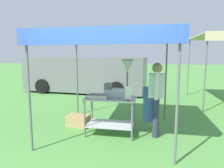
% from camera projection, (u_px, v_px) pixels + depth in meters
% --- Properties ---
extents(ground_plane, '(70.00, 70.00, 0.00)m').
position_uv_depth(ground_plane, '(131.00, 94.00, 9.26)').
color(ground_plane, '#519342').
extents(stall_canopy, '(2.75, 2.61, 2.21)m').
position_uv_depth(stall_canopy, '(111.00, 38.00, 4.31)').
color(stall_canopy, slate).
rests_on(stall_canopy, ground).
extents(donut_cart, '(1.12, 0.64, 0.85)m').
position_uv_depth(donut_cart, '(110.00, 108.00, 4.43)').
color(donut_cart, '#B7B7BC').
rests_on(donut_cart, ground).
extents(donut_tray, '(0.48, 0.32, 0.07)m').
position_uv_depth(donut_tray, '(99.00, 97.00, 4.35)').
color(donut_tray, '#B7B7BC').
rests_on(donut_tray, donut_cart).
extents(donut_fryer, '(0.63, 0.28, 0.83)m').
position_uv_depth(donut_fryer, '(120.00, 83.00, 4.40)').
color(donut_fryer, '#B7B7BC').
rests_on(donut_fryer, donut_cart).
extents(menu_sign, '(0.13, 0.05, 0.29)m').
position_uv_depth(menu_sign, '(128.00, 94.00, 4.10)').
color(menu_sign, black).
rests_on(menu_sign, donut_cart).
extents(vendor, '(0.46, 0.53, 1.61)m').
position_uv_depth(vendor, '(156.00, 95.00, 4.33)').
color(vendor, '#2D3347').
rests_on(vendor, ground).
extents(supply_crate, '(0.59, 0.38, 0.29)m').
position_uv_depth(supply_crate, '(78.00, 120.00, 5.01)').
color(supply_crate, tan).
rests_on(supply_crate, ground).
extents(van_grey, '(5.90, 2.41, 1.69)m').
position_uv_depth(van_grey, '(86.00, 74.00, 9.74)').
color(van_grey, slate).
rests_on(van_grey, ground).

